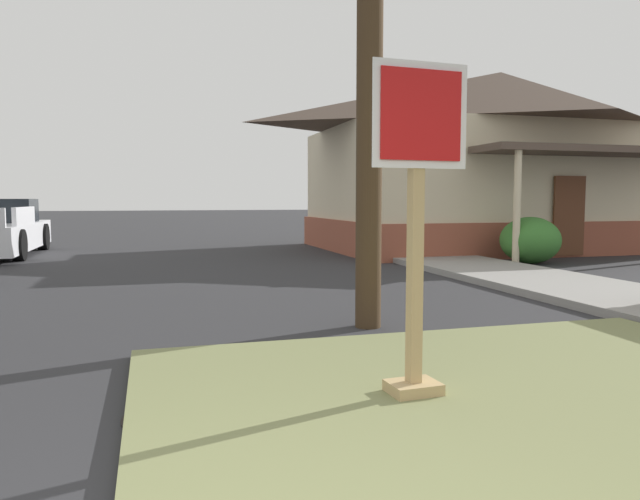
# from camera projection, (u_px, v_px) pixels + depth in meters

# --- Properties ---
(grass_corner_patch) EXTENTS (5.48, 4.77, 0.08)m
(grass_corner_patch) POSITION_uv_depth(u_px,v_px,m) (553.00, 414.00, 3.95)
(grass_corner_patch) COLOR olive
(grass_corner_patch) RESTS_ON ground
(sidewalk_strip) EXTENTS (2.20, 15.89, 0.12)m
(sidewalk_strip) POSITION_uv_depth(u_px,v_px,m) (605.00, 294.00, 8.84)
(sidewalk_strip) COLOR gray
(sidewalk_strip) RESTS_ON ground
(stop_sign) EXTENTS (0.72, 0.30, 2.32)m
(stop_sign) POSITION_uv_depth(u_px,v_px,m) (416.00, 236.00, 4.16)
(stop_sign) COLOR tan
(stop_sign) RESTS_ON grass_corner_patch
(manhole_cover) EXTENTS (0.70, 0.70, 0.02)m
(manhole_cover) POSITION_uv_depth(u_px,v_px,m) (175.00, 417.00, 4.00)
(manhole_cover) COLOR black
(manhole_cover) RESTS_ON ground
(corner_house) EXTENTS (10.97, 7.92, 5.24)m
(corner_house) POSITION_uv_depth(u_px,v_px,m) (499.00, 159.00, 17.84)
(corner_house) COLOR brown
(corner_house) RESTS_ON ground
(shrub_near_porch) EXTENTS (1.35, 1.35, 1.07)m
(shrub_near_porch) POSITION_uv_depth(u_px,v_px,m) (530.00, 240.00, 13.58)
(shrub_near_porch) COLOR #38752E
(shrub_near_porch) RESTS_ON ground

